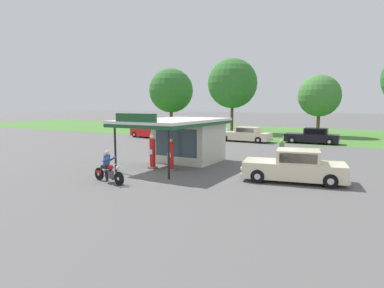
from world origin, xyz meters
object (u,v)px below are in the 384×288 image
(parked_car_back_row_far_left, at_px, (209,131))
(bystander_admiring_sedan, at_px, (281,151))
(motorcycle_with_rider, at_px, (108,169))
(parked_car_back_row_centre_right, at_px, (150,132))
(gas_pump_offside, at_px, (171,156))
(featured_classic_sedan, at_px, (294,167))
(parked_car_back_row_centre, at_px, (312,136))
(bystander_standing_back_lot, at_px, (152,142))
(gas_pump_nearside, at_px, (152,153))
(parked_car_back_row_left, at_px, (245,135))

(parked_car_back_row_far_left, distance_m, bystander_admiring_sedan, 18.10)
(motorcycle_with_rider, relative_size, parked_car_back_row_centre_right, 0.42)
(gas_pump_offside, distance_m, featured_classic_sedan, 6.86)
(parked_car_back_row_centre, bearing_deg, bystander_standing_back_lot, -128.47)
(bystander_standing_back_lot, xyz_separation_m, bystander_admiring_sedan, (10.16, 0.46, -0.06))
(gas_pump_nearside, distance_m, parked_car_back_row_left, 16.43)
(motorcycle_with_rider, height_order, parked_car_back_row_left, motorcycle_with_rider)
(parked_car_back_row_left, relative_size, bystander_standing_back_lot, 3.47)
(parked_car_back_row_far_left, bearing_deg, parked_car_back_row_centre, -6.04)
(gas_pump_nearside, distance_m, parked_car_back_row_centre_right, 18.62)
(parked_car_back_row_centre, relative_size, parked_car_back_row_centre_right, 1.00)
(parked_car_back_row_left, height_order, bystander_standing_back_lot, bystander_standing_back_lot)
(parked_car_back_row_left, height_order, bystander_admiring_sedan, bystander_admiring_sedan)
(gas_pump_offside, relative_size, parked_car_back_row_far_left, 0.36)
(gas_pump_nearside, bearing_deg, parked_car_back_row_far_left, 106.69)
(motorcycle_with_rider, height_order, bystander_standing_back_lot, bystander_standing_back_lot)
(gas_pump_offside, relative_size, bystander_admiring_sedan, 1.23)
(gas_pump_nearside, bearing_deg, parked_car_back_row_centre, 71.14)
(gas_pump_offside, xyz_separation_m, parked_car_back_row_centre_right, (-12.56, 14.82, -0.14))
(parked_car_back_row_centre_right, bearing_deg, bystander_admiring_sedan, -27.34)
(bystander_standing_back_lot, distance_m, bystander_admiring_sedan, 10.17)
(parked_car_back_row_centre_right, bearing_deg, gas_pump_offside, -49.71)
(gas_pump_nearside, relative_size, parked_car_back_row_far_left, 0.39)
(gas_pump_nearside, relative_size, gas_pump_offside, 1.10)
(bystander_standing_back_lot, bearing_deg, bystander_admiring_sedan, 2.57)
(parked_car_back_row_centre, distance_m, parked_car_back_row_left, 6.56)
(parked_car_back_row_far_left, distance_m, parked_car_back_row_centre_right, 7.09)
(bystander_standing_back_lot, bearing_deg, gas_pump_nearside, -53.43)
(gas_pump_nearside, distance_m, parked_car_back_row_far_left, 20.18)
(gas_pump_nearside, distance_m, gas_pump_offside, 1.30)
(parked_car_back_row_centre_right, relative_size, bystander_admiring_sedan, 3.49)
(motorcycle_with_rider, bearing_deg, bystander_standing_back_lot, 114.28)
(bystander_standing_back_lot, bearing_deg, parked_car_back_row_left, 71.27)
(parked_car_back_row_left, bearing_deg, motorcycle_with_rider, -88.79)
(parked_car_back_row_centre, height_order, parked_car_back_row_left, parked_car_back_row_centre)
(gas_pump_nearside, height_order, parked_car_back_row_left, gas_pump_nearside)
(gas_pump_offside, distance_m, parked_car_back_row_centre, 18.71)
(motorcycle_with_rider, xyz_separation_m, parked_car_back_row_centre_right, (-11.51, 18.79, 0.06))
(parked_car_back_row_far_left, height_order, parked_car_back_row_left, parked_car_back_row_left)
(gas_pump_nearside, xyz_separation_m, gas_pump_offside, (1.29, -0.00, -0.09))
(parked_car_back_row_left, bearing_deg, gas_pump_offside, -84.85)
(gas_pump_offside, height_order, bystander_standing_back_lot, gas_pump_offside)
(gas_pump_offside, distance_m, bystander_standing_back_lot, 7.47)
(gas_pump_offside, xyz_separation_m, motorcycle_with_rider, (-1.05, -3.97, -0.19))
(motorcycle_with_rider, distance_m, featured_classic_sedan, 9.15)
(motorcycle_with_rider, relative_size, parked_car_back_row_centre, 0.42)
(parked_car_back_row_centre, distance_m, bystander_admiring_sedan, 12.28)
(parked_car_back_row_centre_right, xyz_separation_m, bystander_standing_back_lot, (7.32, -9.49, 0.14))
(parked_car_back_row_centre_right, bearing_deg, parked_car_back_row_left, 8.24)
(parked_car_back_row_far_left, relative_size, bystander_standing_back_lot, 3.23)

